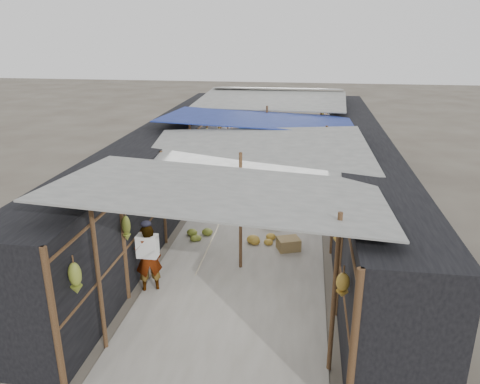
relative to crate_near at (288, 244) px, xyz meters
The scene contains 14 objects.
ground 4.14m from the crate_near, 103.92° to the right, with size 80.00×80.00×0.00m, color #6B6356.
aisle_slab 2.68m from the crate_near, 111.77° to the left, with size 3.60×16.00×0.02m, color #9E998E.
stall_left 4.56m from the crate_near, 146.03° to the left, with size 1.40×15.00×2.30m, color black.
stall_right 3.18m from the crate_near, 55.57° to the left, with size 1.40×15.00×2.30m, color black.
crate_near is the anchor object (origin of this frame).
crate_mid 1.41m from the crate_near, 110.35° to the left, with size 0.48×0.39×0.29m, color #987C4D.
crate_back 3.57m from the crate_near, 121.05° to the left, with size 0.43×0.35×0.27m, color #987C4D.
black_basin 5.05m from the crate_near, 81.96° to the left, with size 0.61×0.61×0.18m, color black.
vendor_elderly 3.47m from the crate_near, 140.69° to the right, with size 0.52×0.34×1.42m, color white.
shopper_blue 5.43m from the crate_near, 99.30° to the left, with size 0.88×0.69×1.81m, color #224DAA.
vendor_seated 7.13m from the crate_near, 88.05° to the left, with size 0.52×0.30×0.80m, color #4D4743.
market_canopy 3.75m from the crate_near, 108.86° to the left, with size 5.62×15.20×2.77m.
hanging_bananas 2.81m from the crate_near, 115.11° to the left, with size 3.95×14.09×0.82m.
floor_bananas 3.32m from the crate_near, 111.09° to the left, with size 3.80×6.92×0.33m.
Camera 1 is at (1.29, -6.02, 4.96)m, focal length 35.00 mm.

